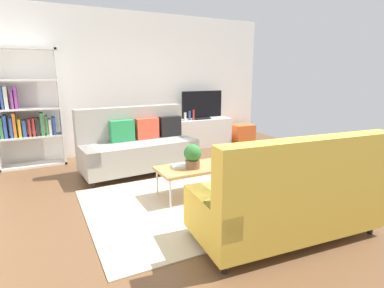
{
  "coord_description": "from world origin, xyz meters",
  "views": [
    {
      "loc": [
        -1.79,
        -3.63,
        1.65
      ],
      "look_at": [
        0.18,
        0.23,
        0.65
      ],
      "focal_mm": 28.44,
      "sensor_mm": 36.0,
      "label": 1
    }
  ],
  "objects_px": {
    "coffee_table": "(197,168)",
    "table_book_0": "(181,166)",
    "potted_plant": "(193,156)",
    "bottle_0": "(185,116)",
    "couch_green": "(288,197)",
    "tv_console": "(201,133)",
    "storage_trunk": "(242,134)",
    "bottle_2": "(193,115)",
    "tv": "(202,106)",
    "bookshelf": "(26,113)",
    "vase_0": "(178,118)",
    "couch_beige": "(138,146)",
    "bottle_1": "(189,115)"
  },
  "relations": [
    {
      "from": "couch_green",
      "to": "bottle_1",
      "type": "relative_size",
      "value": 9.26
    },
    {
      "from": "couch_beige",
      "to": "tv",
      "type": "height_order",
      "value": "tv"
    },
    {
      "from": "couch_green",
      "to": "potted_plant",
      "type": "height_order",
      "value": "couch_green"
    },
    {
      "from": "table_book_0",
      "to": "bottle_2",
      "type": "bearing_deg",
      "value": 59.32
    },
    {
      "from": "coffee_table",
      "to": "storage_trunk",
      "type": "distance_m",
      "value": 3.58
    },
    {
      "from": "potted_plant",
      "to": "table_book_0",
      "type": "xyz_separation_m",
      "value": [
        -0.12,
        0.11,
        -0.15
      ]
    },
    {
      "from": "tv",
      "to": "vase_0",
      "type": "xyz_separation_m",
      "value": [
        -0.58,
        0.07,
        -0.25
      ]
    },
    {
      "from": "storage_trunk",
      "to": "bottle_2",
      "type": "xyz_separation_m",
      "value": [
        -1.33,
        0.06,
        0.54
      ]
    },
    {
      "from": "coffee_table",
      "to": "bookshelf",
      "type": "distance_m",
      "value": 3.36
    },
    {
      "from": "coffee_table",
      "to": "bookshelf",
      "type": "relative_size",
      "value": 0.52
    },
    {
      "from": "coffee_table",
      "to": "potted_plant",
      "type": "bearing_deg",
      "value": -153.83
    },
    {
      "from": "potted_plant",
      "to": "bottle_0",
      "type": "bearing_deg",
      "value": 66.28
    },
    {
      "from": "couch_green",
      "to": "storage_trunk",
      "type": "distance_m",
      "value": 4.54
    },
    {
      "from": "potted_plant",
      "to": "vase_0",
      "type": "relative_size",
      "value": 2.53
    },
    {
      "from": "bookshelf",
      "to": "bottle_1",
      "type": "bearing_deg",
      "value": -1.07
    },
    {
      "from": "bookshelf",
      "to": "couch_beige",
      "type": "bearing_deg",
      "value": -35.3
    },
    {
      "from": "table_book_0",
      "to": "storage_trunk",
      "type": "bearing_deg",
      "value": 40.81
    },
    {
      "from": "bookshelf",
      "to": "table_book_0",
      "type": "distance_m",
      "value": 3.18
    },
    {
      "from": "tv",
      "to": "potted_plant",
      "type": "xyz_separation_m",
      "value": [
        -1.58,
        -2.6,
        -0.36
      ]
    },
    {
      "from": "bookshelf",
      "to": "table_book_0",
      "type": "relative_size",
      "value": 8.75
    },
    {
      "from": "tv_console",
      "to": "bottle_1",
      "type": "xyz_separation_m",
      "value": [
        -0.33,
        -0.04,
        0.43
      ]
    },
    {
      "from": "couch_beige",
      "to": "couch_green",
      "type": "bearing_deg",
      "value": 98.89
    },
    {
      "from": "coffee_table",
      "to": "table_book_0",
      "type": "bearing_deg",
      "value": 164.25
    },
    {
      "from": "couch_green",
      "to": "table_book_0",
      "type": "relative_size",
      "value": 8.19
    },
    {
      "from": "potted_plant",
      "to": "bottle_0",
      "type": "relative_size",
      "value": 1.8
    },
    {
      "from": "couch_beige",
      "to": "storage_trunk",
      "type": "xyz_separation_m",
      "value": [
        2.98,
        1.06,
        -0.23
      ]
    },
    {
      "from": "potted_plant",
      "to": "table_book_0",
      "type": "bearing_deg",
      "value": 139.44
    },
    {
      "from": "couch_beige",
      "to": "tv_console",
      "type": "bearing_deg",
      "value": -152.72
    },
    {
      "from": "couch_green",
      "to": "coffee_table",
      "type": "distance_m",
      "value": 1.45
    },
    {
      "from": "bottle_1",
      "to": "tv",
      "type": "bearing_deg",
      "value": 3.48
    },
    {
      "from": "couch_green",
      "to": "vase_0",
      "type": "xyz_separation_m",
      "value": [
        0.63,
        4.05,
        0.26
      ]
    },
    {
      "from": "storage_trunk",
      "to": "bottle_0",
      "type": "relative_size",
      "value": 2.88
    },
    {
      "from": "bookshelf",
      "to": "storage_trunk",
      "type": "xyz_separation_m",
      "value": [
        4.64,
        -0.12,
        -0.76
      ]
    },
    {
      "from": "bookshelf",
      "to": "table_book_0",
      "type": "height_order",
      "value": "bookshelf"
    },
    {
      "from": "tv",
      "to": "bookshelf",
      "type": "xyz_separation_m",
      "value": [
        -3.54,
        0.04,
        0.03
      ]
    },
    {
      "from": "storage_trunk",
      "to": "bottle_0",
      "type": "height_order",
      "value": "bottle_0"
    },
    {
      "from": "bottle_2",
      "to": "tv",
      "type": "bearing_deg",
      "value": 4.96
    },
    {
      "from": "couch_green",
      "to": "tv_console",
      "type": "height_order",
      "value": "couch_green"
    },
    {
      "from": "bottle_1",
      "to": "tv_console",
      "type": "bearing_deg",
      "value": 6.94
    },
    {
      "from": "bookshelf",
      "to": "table_book_0",
      "type": "xyz_separation_m",
      "value": [
        1.84,
        -2.54,
        -0.54
      ]
    },
    {
      "from": "couch_green",
      "to": "storage_trunk",
      "type": "xyz_separation_m",
      "value": [
        2.31,
        3.9,
        -0.23
      ]
    },
    {
      "from": "couch_beige",
      "to": "potted_plant",
      "type": "height_order",
      "value": "couch_beige"
    },
    {
      "from": "couch_green",
      "to": "vase_0",
      "type": "bearing_deg",
      "value": 86.13
    },
    {
      "from": "couch_green",
      "to": "tv_console",
      "type": "relative_size",
      "value": 1.4
    },
    {
      "from": "couch_green",
      "to": "bottle_1",
      "type": "bearing_deg",
      "value": 82.42
    },
    {
      "from": "couch_beige",
      "to": "couch_green",
      "type": "height_order",
      "value": "same"
    },
    {
      "from": "potted_plant",
      "to": "vase_0",
      "type": "height_order",
      "value": "vase_0"
    },
    {
      "from": "tv_console",
      "to": "potted_plant",
      "type": "bearing_deg",
      "value": -120.98
    },
    {
      "from": "couch_beige",
      "to": "coffee_table",
      "type": "xyz_separation_m",
      "value": [
        0.39,
        -1.42,
        -0.06
      ]
    },
    {
      "from": "coffee_table",
      "to": "table_book_0",
      "type": "relative_size",
      "value": 4.58
    }
  ]
}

